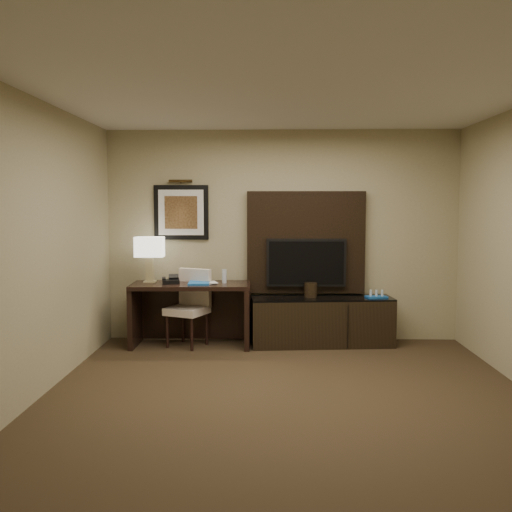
{
  "coord_description": "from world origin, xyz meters",
  "views": [
    {
      "loc": [
        -0.17,
        -4.84,
        1.74
      ],
      "look_at": [
        -0.32,
        1.8,
        1.15
      ],
      "focal_mm": 40.0,
      "sensor_mm": 36.0,
      "label": 1
    }
  ],
  "objects_px": {
    "table_lamp": "(150,258)",
    "minibar_tray": "(376,294)",
    "desk_chair": "(187,310)",
    "desk_phone": "(171,279)",
    "desk": "(191,315)",
    "tv": "(306,263)",
    "credenza": "(322,321)",
    "water_bottle": "(224,276)",
    "ice_bucket": "(311,290)"
  },
  "relations": [
    {
      "from": "desk_chair",
      "to": "ice_bucket",
      "type": "height_order",
      "value": "desk_chair"
    },
    {
      "from": "minibar_tray",
      "to": "desk_phone",
      "type": "bearing_deg",
      "value": -178.32
    },
    {
      "from": "ice_bucket",
      "to": "tv",
      "type": "bearing_deg",
      "value": 107.33
    },
    {
      "from": "desk",
      "to": "ice_bucket",
      "type": "relative_size",
      "value": 7.96
    },
    {
      "from": "credenza",
      "to": "water_bottle",
      "type": "xyz_separation_m",
      "value": [
        -1.21,
        -0.02,
        0.57
      ]
    },
    {
      "from": "credenza",
      "to": "ice_bucket",
      "type": "height_order",
      "value": "ice_bucket"
    },
    {
      "from": "minibar_tray",
      "to": "desk_chair",
      "type": "bearing_deg",
      "value": -177.8
    },
    {
      "from": "desk_chair",
      "to": "minibar_tray",
      "type": "relative_size",
      "value": 3.61
    },
    {
      "from": "water_bottle",
      "to": "desk",
      "type": "bearing_deg",
      "value": -172.94
    },
    {
      "from": "desk",
      "to": "desk_phone",
      "type": "height_order",
      "value": "desk_phone"
    },
    {
      "from": "water_bottle",
      "to": "desk_chair",
      "type": "bearing_deg",
      "value": -170.62
    },
    {
      "from": "tv",
      "to": "water_bottle",
      "type": "xyz_separation_m",
      "value": [
        -1.02,
        -0.19,
        -0.15
      ]
    },
    {
      "from": "credenza",
      "to": "desk_phone",
      "type": "relative_size",
      "value": 8.49
    },
    {
      "from": "desk_phone",
      "to": "desk",
      "type": "bearing_deg",
      "value": -8.83
    },
    {
      "from": "tv",
      "to": "water_bottle",
      "type": "relative_size",
      "value": 5.86
    },
    {
      "from": "desk_chair",
      "to": "table_lamp",
      "type": "distance_m",
      "value": 0.8
    },
    {
      "from": "table_lamp",
      "to": "minibar_tray",
      "type": "xyz_separation_m",
      "value": [
        2.82,
        -0.02,
        -0.44
      ]
    },
    {
      "from": "tv",
      "to": "minibar_tray",
      "type": "relative_size",
      "value": 3.95
    },
    {
      "from": "table_lamp",
      "to": "desk_phone",
      "type": "distance_m",
      "value": 0.39
    },
    {
      "from": "desk",
      "to": "minibar_tray",
      "type": "height_order",
      "value": "desk"
    },
    {
      "from": "desk",
      "to": "desk_chair",
      "type": "distance_m",
      "value": 0.09
    },
    {
      "from": "desk_chair",
      "to": "water_bottle",
      "type": "distance_m",
      "value": 0.62
    },
    {
      "from": "tv",
      "to": "desk_phone",
      "type": "relative_size",
      "value": 4.86
    },
    {
      "from": "desk_chair",
      "to": "desk_phone",
      "type": "distance_m",
      "value": 0.42
    },
    {
      "from": "desk_phone",
      "to": "ice_bucket",
      "type": "bearing_deg",
      "value": -7.88
    },
    {
      "from": "water_bottle",
      "to": "credenza",
      "type": "bearing_deg",
      "value": 0.78
    },
    {
      "from": "credenza",
      "to": "desk_chair",
      "type": "relative_size",
      "value": 1.91
    },
    {
      "from": "table_lamp",
      "to": "desk_phone",
      "type": "height_order",
      "value": "table_lamp"
    },
    {
      "from": "desk",
      "to": "ice_bucket",
      "type": "xyz_separation_m",
      "value": [
        1.48,
        0.09,
        0.3
      ]
    },
    {
      "from": "table_lamp",
      "to": "water_bottle",
      "type": "relative_size",
      "value": 3.64
    },
    {
      "from": "tv",
      "to": "desk_chair",
      "type": "relative_size",
      "value": 1.09
    },
    {
      "from": "desk_chair",
      "to": "minibar_tray",
      "type": "height_order",
      "value": "desk_chair"
    },
    {
      "from": "water_bottle",
      "to": "ice_bucket",
      "type": "bearing_deg",
      "value": 1.98
    },
    {
      "from": "tv",
      "to": "minibar_tray",
      "type": "bearing_deg",
      "value": -11.51
    },
    {
      "from": "desk",
      "to": "ice_bucket",
      "type": "distance_m",
      "value": 1.51
    },
    {
      "from": "minibar_tray",
      "to": "table_lamp",
      "type": "bearing_deg",
      "value": 179.5
    },
    {
      "from": "ice_bucket",
      "to": "desk_phone",
      "type": "bearing_deg",
      "value": -176.77
    },
    {
      "from": "table_lamp",
      "to": "desk_phone",
      "type": "bearing_deg",
      "value": -19.54
    },
    {
      "from": "tv",
      "to": "minibar_tray",
      "type": "xyz_separation_m",
      "value": [
        0.86,
        -0.18,
        -0.37
      ]
    },
    {
      "from": "desk_phone",
      "to": "water_bottle",
      "type": "bearing_deg",
      "value": -5.84
    },
    {
      "from": "ice_bucket",
      "to": "minibar_tray",
      "type": "xyz_separation_m",
      "value": [
        0.81,
        -0.02,
        -0.05
      ]
    },
    {
      "from": "table_lamp",
      "to": "ice_bucket",
      "type": "height_order",
      "value": "table_lamp"
    },
    {
      "from": "ice_bucket",
      "to": "minibar_tray",
      "type": "distance_m",
      "value": 0.81
    },
    {
      "from": "desk_chair",
      "to": "ice_bucket",
      "type": "relative_size",
      "value": 4.99
    },
    {
      "from": "desk_chair",
      "to": "minibar_tray",
      "type": "distance_m",
      "value": 2.35
    },
    {
      "from": "water_bottle",
      "to": "minibar_tray",
      "type": "xyz_separation_m",
      "value": [
        1.88,
        0.01,
        -0.22
      ]
    },
    {
      "from": "ice_bucket",
      "to": "desk",
      "type": "bearing_deg",
      "value": -176.62
    },
    {
      "from": "desk_chair",
      "to": "credenza",
      "type": "bearing_deg",
      "value": 27.42
    },
    {
      "from": "water_bottle",
      "to": "ice_bucket",
      "type": "relative_size",
      "value": 0.93
    },
    {
      "from": "desk_phone",
      "to": "minibar_tray",
      "type": "distance_m",
      "value": 2.55
    }
  ]
}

